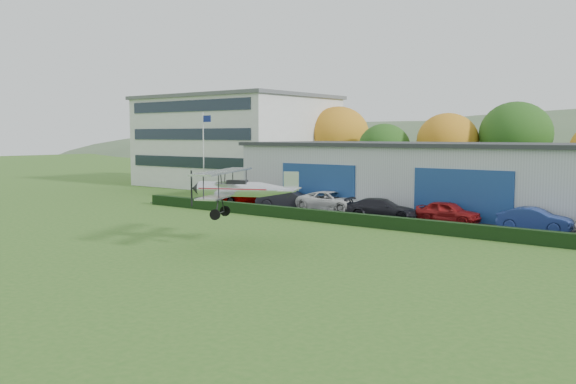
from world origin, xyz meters
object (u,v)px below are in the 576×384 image
Objects in this scene: office_block at (236,141)px; car_3 at (382,209)px; flagpole at (204,147)px; car_2 at (331,201)px; car_4 at (448,212)px; hangar at (494,178)px; biplane at (239,188)px; car_0 at (248,195)px; car_1 at (287,199)px; car_5 at (535,219)px.

car_3 is at bearing -28.73° from office_block.
car_3 is (20.13, -2.49, -4.00)m from flagpole.
car_4 is at bearing -94.34° from car_2.
office_block is 4.09× the size of car_3.
car_4 is at bearing -88.81° from car_3.
hangar is at bearing -12.01° from office_block.
car_3 is 0.77× the size of biplane.
car_3 is at bearing -108.85° from car_2.
car_1 is at bearing -115.81° from car_0.
car_0 reaches higher than car_2.
flagpole is 15.28m from car_2.
flagpole is 1.85× the size of car_5.
car_1 is 0.97× the size of car_3.
biplane reaches higher than car_3.
flagpole is at bearing -58.03° from office_block.
car_4 is 0.65× the size of biplane.
car_2 reaches higher than car_5.
car_3 is 1.17× the size of car_5.
office_block is at bearing 46.76° from car_3.
hangar is at bearing -2.63° from car_4.
car_3 is 1.17× the size of car_4.
car_5 is (5.15, -7.20, -1.89)m from hangar.
flagpole is 1.46× the size of car_2.
car_2 is at bearing -107.99° from car_0.
car_3 is at bearing 92.78° from car_5.
hangar is 12.36m from car_2.
flagpole is 1.63× the size of car_1.
hangar reaches higher than car_4.
flagpole reaches higher than hangar.
hangar is at bearing -43.83° from car_3.
flagpole is at bearing 58.77° from car_0.
flagpole is at bearing 83.18° from car_5.
car_3 is at bearing -116.09° from car_0.
car_2 is 0.83× the size of biplane.
office_block is at bearing 65.06° from car_5.
hangar is 9.05m from car_5.
car_2 is 15.31m from car_5.
biplane is at bearing 139.84° from car_5.
hangar is 15.89m from car_1.
biplane reaches higher than car_2.
office_block is at bearing 167.99° from hangar.
car_1 is at bearing 86.68° from car_5.
car_1 is at bearing -37.33° from office_block.
car_0 is at bearing -44.18° from office_block.
car_3 is (13.63, -1.28, -0.05)m from car_0.
car_2 reaches higher than car_4.
biplane reaches higher than car_5.
biplane is (12.79, -14.99, 2.31)m from car_0.
office_block is at bearing 108.24° from biplane.
flagpole is at bearing 85.17° from car_2.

